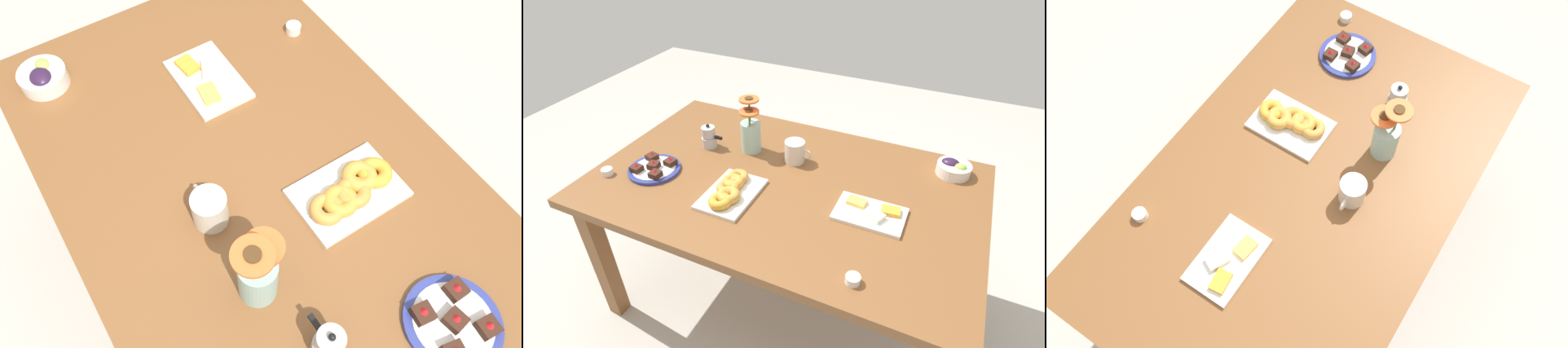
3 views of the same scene
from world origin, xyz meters
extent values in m
plane|color=#B7B2A8|center=(0.00, 0.00, 0.00)|extent=(6.00, 6.00, 0.00)
cube|color=brown|center=(0.00, 0.00, 0.72)|extent=(1.60, 1.00, 0.04)
cube|color=brown|center=(-0.72, -0.42, 0.35)|extent=(0.07, 0.07, 0.70)
cube|color=brown|center=(0.72, -0.42, 0.35)|extent=(0.07, 0.07, 0.70)
cube|color=brown|center=(-0.72, 0.42, 0.35)|extent=(0.07, 0.07, 0.70)
cylinder|color=beige|center=(-0.02, 0.16, 0.79)|extent=(0.09, 0.09, 0.10)
cylinder|color=brown|center=(-0.02, 0.16, 0.83)|extent=(0.08, 0.08, 0.00)
torus|color=beige|center=(0.03, 0.16, 0.79)|extent=(0.05, 0.01, 0.05)
cube|color=white|center=(0.38, -0.06, 0.75)|extent=(0.26, 0.17, 0.01)
cube|color=#EFB74C|center=(0.32, -0.03, 0.76)|extent=(0.08, 0.06, 0.02)
cube|color=white|center=(0.40, -0.08, 0.76)|extent=(0.08, 0.07, 0.02)
cube|color=orange|center=(0.45, -0.03, 0.76)|extent=(0.08, 0.06, 0.02)
cube|color=white|center=(-0.15, -0.17, 0.75)|extent=(0.19, 0.28, 0.01)
torus|color=gold|center=(-0.15, -0.25, 0.77)|extent=(0.11, 0.11, 0.04)
torus|color=gold|center=(-0.14, -0.21, 0.77)|extent=(0.12, 0.12, 0.04)
torus|color=orange|center=(-0.17, -0.17, 0.77)|extent=(0.10, 0.10, 0.04)
torus|color=gold|center=(-0.17, -0.13, 0.77)|extent=(0.12, 0.12, 0.04)
torus|color=gold|center=(-0.17, -0.09, 0.77)|extent=(0.12, 0.12, 0.03)
cylinder|color=white|center=(-0.71, -0.27, 0.75)|extent=(0.05, 0.05, 0.03)
cylinder|color=#C68923|center=(-0.71, -0.27, 0.76)|extent=(0.04, 0.04, 0.01)
cylinder|color=white|center=(0.42, -0.39, 0.75)|extent=(0.05, 0.05, 0.03)
cylinder|color=maroon|center=(0.42, -0.39, 0.76)|extent=(0.04, 0.04, 0.01)
cylinder|color=navy|center=(-0.54, -0.16, 0.75)|extent=(0.22, 0.22, 0.01)
cylinder|color=white|center=(-0.54, -0.16, 0.75)|extent=(0.18, 0.18, 0.01)
cube|color=#381E14|center=(-0.59, -0.11, 0.77)|extent=(0.05, 0.05, 0.02)
cone|color=red|center=(-0.59, -0.11, 0.79)|extent=(0.02, 0.02, 0.01)
cube|color=#381E14|center=(-0.49, -0.11, 0.77)|extent=(0.05, 0.05, 0.02)
cone|color=red|center=(-0.49, -0.11, 0.79)|extent=(0.02, 0.02, 0.01)
cube|color=#381E14|center=(-0.59, -0.21, 0.77)|extent=(0.05, 0.05, 0.02)
cone|color=red|center=(-0.59, -0.21, 0.79)|extent=(0.02, 0.02, 0.01)
cube|color=#381E14|center=(-0.49, -0.21, 0.77)|extent=(0.04, 0.04, 0.02)
cone|color=red|center=(-0.49, -0.21, 0.79)|extent=(0.02, 0.02, 0.01)
cube|color=#381E14|center=(-0.54, -0.16, 0.77)|extent=(0.05, 0.05, 0.02)
cone|color=red|center=(-0.54, -0.16, 0.79)|extent=(0.02, 0.02, 0.01)
cylinder|color=#99C1B7|center=(-0.24, 0.16, 0.81)|extent=(0.09, 0.09, 0.14)
cylinder|color=#3D702D|center=(-0.25, 0.18, 0.93)|extent=(0.01, 0.01, 0.10)
cylinder|color=orange|center=(-0.25, 0.18, 0.99)|extent=(0.09, 0.09, 0.01)
cylinder|color=#472D14|center=(-0.25, 0.18, 0.99)|extent=(0.04, 0.04, 0.01)
cylinder|color=#3D702D|center=(-0.23, 0.14, 0.91)|extent=(0.01, 0.01, 0.06)
cylinder|color=orange|center=(-0.23, 0.14, 0.95)|extent=(0.09, 0.09, 0.01)
cylinder|color=#472D14|center=(-0.23, 0.14, 0.95)|extent=(0.04, 0.04, 0.01)
cylinder|color=#B7B7BC|center=(-0.44, 0.11, 0.77)|extent=(0.07, 0.07, 0.05)
cylinder|color=#B7B7BC|center=(-0.44, 0.11, 0.79)|extent=(0.05, 0.05, 0.01)
cylinder|color=#B7B7BC|center=(-0.44, 0.11, 0.82)|extent=(0.06, 0.06, 0.04)
sphere|color=black|center=(-0.44, 0.11, 0.85)|extent=(0.02, 0.02, 0.02)
cube|color=black|center=(-0.38, 0.11, 0.80)|extent=(0.04, 0.01, 0.01)
camera|label=1|loc=(-0.57, 0.37, 1.89)|focal=35.00mm
camera|label=2|loc=(0.57, -1.24, 1.75)|focal=28.00mm
camera|label=3|loc=(0.67, 0.43, 2.30)|focal=35.00mm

